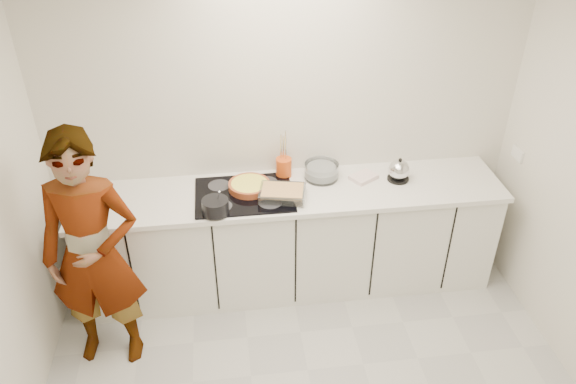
{
  "coord_description": "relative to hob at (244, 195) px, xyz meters",
  "views": [
    {
      "loc": [
        -0.47,
        -2.22,
        3.2
      ],
      "look_at": [
        -0.05,
        1.05,
        1.05
      ],
      "focal_mm": 35.0,
      "sensor_mm": 36.0,
      "label": 1
    }
  ],
  "objects": [
    {
      "name": "tart_dish",
      "position": [
        0.04,
        0.06,
        0.04
      ],
      "size": [
        0.38,
        0.38,
        0.05
      ],
      "color": "#A04624",
      "rests_on": "hob"
    },
    {
      "name": "hob",
      "position": [
        0.0,
        0.0,
        0.0
      ],
      "size": [
        0.72,
        0.54,
        0.01
      ],
      "primitive_type": "cube",
      "color": "black",
      "rests_on": "countertop"
    },
    {
      "name": "base_cabinets",
      "position": [
        0.35,
        0.02,
        -0.48
      ],
      "size": [
        3.2,
        0.58,
        0.87
      ],
      "primitive_type": "cube",
      "color": "white",
      "rests_on": "floor"
    },
    {
      "name": "saucepan",
      "position": [
        -0.21,
        -0.22,
        0.06
      ],
      "size": [
        0.24,
        0.24,
        0.18
      ],
      "color": "black",
      "rests_on": "hob"
    },
    {
      "name": "mixing_bowl",
      "position": [
        0.61,
        0.17,
        0.05
      ],
      "size": [
        0.31,
        0.31,
        0.12
      ],
      "color": "silver",
      "rests_on": "countertop"
    },
    {
      "name": "cook",
      "position": [
        -1.01,
        -0.54,
        -0.03
      ],
      "size": [
        0.68,
        0.49,
        1.77
      ],
      "primitive_type": "imported",
      "rotation": [
        0.0,
        0.0,
        -0.1
      ],
      "color": "white",
      "rests_on": "floor"
    },
    {
      "name": "tea_towel",
      "position": [
        0.93,
        0.11,
        0.01
      ],
      "size": [
        0.24,
        0.22,
        0.03
      ],
      "primitive_type": "cube",
      "rotation": [
        0.0,
        0.0,
        0.54
      ],
      "color": "white",
      "rests_on": "countertop"
    },
    {
      "name": "baking_dish",
      "position": [
        0.28,
        -0.08,
        0.04
      ],
      "size": [
        0.38,
        0.31,
        0.06
      ],
      "color": "silver",
      "rests_on": "hob"
    },
    {
      "name": "kettle",
      "position": [
        1.19,
        0.07,
        0.07
      ],
      "size": [
        0.2,
        0.2,
        0.19
      ],
      "color": "black",
      "rests_on": "countertop"
    },
    {
      "name": "ceiling",
      "position": [
        0.35,
        -1.26,
        1.68
      ],
      "size": [
        3.6,
        3.2,
        0.0
      ],
      "primitive_type": "cube",
      "color": "white",
      "rests_on": "wall_back"
    },
    {
      "name": "utensil_crock",
      "position": [
        0.32,
        0.24,
        0.07
      ],
      "size": [
        0.15,
        0.15,
        0.15
      ],
      "primitive_type": "cylinder",
      "rotation": [
        0.0,
        0.0,
        0.3
      ],
      "color": "#DD5117",
      "rests_on": "countertop"
    },
    {
      "name": "wall_back",
      "position": [
        0.35,
        0.34,
        0.38
      ],
      "size": [
        3.6,
        0.0,
        2.6
      ],
      "primitive_type": "cube",
      "color": "silver",
      "rests_on": "ground"
    },
    {
      "name": "countertop",
      "position": [
        0.35,
        0.02,
        -0.03
      ],
      "size": [
        3.24,
        0.64,
        0.04
      ],
      "primitive_type": "cube",
      "color": "white",
      "rests_on": "base_cabinets"
    }
  ]
}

